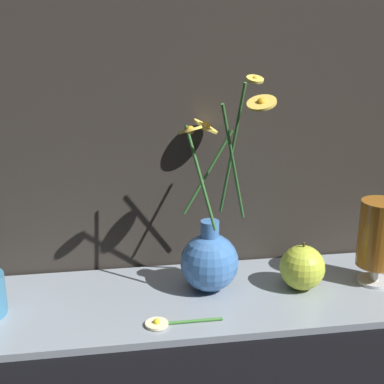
% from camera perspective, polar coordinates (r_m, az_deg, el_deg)
% --- Properties ---
extents(ground_plane, '(6.00, 6.00, 0.00)m').
position_cam_1_polar(ground_plane, '(0.93, -0.90, -11.75)').
color(ground_plane, black).
extents(shelf, '(0.87, 0.25, 0.01)m').
position_cam_1_polar(shelf, '(0.93, -0.90, -11.43)').
color(shelf, gray).
rests_on(shelf, ground_plane).
extents(vase_with_flowers, '(0.16, 0.19, 0.37)m').
position_cam_1_polar(vase_with_flowers, '(0.92, 1.95, -6.74)').
color(vase_with_flowers, '#3F72B7').
rests_on(vase_with_flowers, shelf).
extents(tea_glass, '(0.07, 0.07, 0.15)m').
position_cam_1_polar(tea_glass, '(0.99, 19.25, -4.37)').
color(tea_glass, silver).
rests_on(tea_glass, shelf).
extents(orange_fruit, '(0.08, 0.08, 0.09)m').
position_cam_1_polar(orange_fruit, '(0.95, 11.72, -7.95)').
color(orange_fruit, '#B7C638').
rests_on(orange_fruit, shelf).
extents(loose_daisy, '(0.12, 0.04, 0.01)m').
position_cam_1_polar(loose_daisy, '(0.85, -2.82, -13.78)').
color(loose_daisy, '#3D7A33').
rests_on(loose_daisy, shelf).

